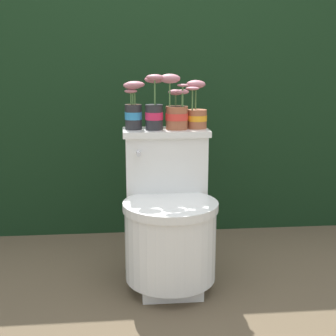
# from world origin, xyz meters

# --- Properties ---
(ground_plane) EXTENTS (12.00, 12.00, 0.00)m
(ground_plane) POSITION_xyz_m (0.00, 0.00, 0.00)
(ground_plane) COLOR brown
(hedge_backdrop) EXTENTS (3.72, 0.68, 1.45)m
(hedge_backdrop) POSITION_xyz_m (0.00, 1.14, 0.72)
(hedge_backdrop) COLOR black
(hedge_backdrop) RESTS_ON ground
(toilet) EXTENTS (0.43, 0.56, 0.72)m
(toilet) POSITION_xyz_m (0.04, 0.10, 0.31)
(toilet) COLOR white
(toilet) RESTS_ON ground
(potted_plant_left) EXTENTS (0.10, 0.08, 0.23)m
(potted_plant_left) POSITION_xyz_m (-0.11, 0.27, 0.82)
(potted_plant_left) COLOR #262628
(potted_plant_left) RESTS_ON toilet
(potted_plant_midleft) EXTENTS (0.10, 0.12, 0.26)m
(potted_plant_midleft) POSITION_xyz_m (-0.01, 0.26, 0.82)
(potted_plant_midleft) COLOR #262628
(potted_plant_midleft) RESTS_ON toilet
(potted_plant_middle) EXTENTS (0.14, 0.11, 0.26)m
(potted_plant_middle) POSITION_xyz_m (0.09, 0.26, 0.81)
(potted_plant_middle) COLOR #9E5638
(potted_plant_middle) RESTS_ON toilet
(potted_plant_midright) EXTENTS (0.11, 0.10, 0.23)m
(potted_plant_midright) POSITION_xyz_m (0.20, 0.28, 0.80)
(potted_plant_midright) COLOR #9E5638
(potted_plant_midright) RESTS_ON toilet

